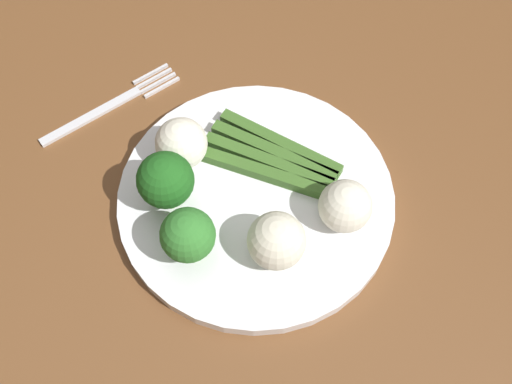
{
  "coord_description": "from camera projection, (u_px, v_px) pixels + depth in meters",
  "views": [
    {
      "loc": [
        0.21,
        -0.19,
        1.28
      ],
      "look_at": [
        0.01,
        0.01,
        0.77
      ],
      "focal_mm": 42.39,
      "sensor_mm": 36.0,
      "label": 1
    }
  ],
  "objects": [
    {
      "name": "dining_table",
      "position": [
        246.0,
        241.0,
        0.68
      ],
      "size": [
        1.33,
        1.08,
        0.75
      ],
      "color": "brown",
      "rests_on": "ground_plane"
    },
    {
      "name": "ground_plane",
      "position": [
        250.0,
        374.0,
        1.26
      ],
      "size": [
        6.0,
        6.0,
        0.02
      ],
      "primitive_type": "cube",
      "color": "#B7A88E"
    },
    {
      "name": "plate",
      "position": [
        256.0,
        198.0,
        0.6
      ],
      "size": [
        0.27,
        0.27,
        0.01
      ],
      "primitive_type": "cylinder",
      "color": "white",
      "rests_on": "dining_table"
    },
    {
      "name": "fork",
      "position": [
        112.0,
        105.0,
        0.66
      ],
      "size": [
        0.04,
        0.17,
        0.0
      ],
      "rotation": [
        0.0,
        0.0,
        1.44
      ],
      "color": "silver",
      "rests_on": "dining_table"
    },
    {
      "name": "broccoli_back_right",
      "position": [
        188.0,
        236.0,
        0.53
      ],
      "size": [
        0.05,
        0.05,
        0.06
      ],
      "color": "#609E3D",
      "rests_on": "plate"
    },
    {
      "name": "asparagus_bundle",
      "position": [
        272.0,
        158.0,
        0.6
      ],
      "size": [
        0.14,
        0.09,
        0.01
      ],
      "rotation": [
        0.0,
        0.0,
        3.5
      ],
      "color": "#3D6626",
      "rests_on": "plate"
    },
    {
      "name": "cauliflower_near_fork",
      "position": [
        181.0,
        143.0,
        0.59
      ],
      "size": [
        0.05,
        0.05,
        0.05
      ],
      "primitive_type": "sphere",
      "color": "white",
      "rests_on": "plate"
    },
    {
      "name": "cauliflower_outer_edge",
      "position": [
        345.0,
        206.0,
        0.55
      ],
      "size": [
        0.05,
        0.05,
        0.05
      ],
      "primitive_type": "sphere",
      "color": "white",
      "rests_on": "plate"
    },
    {
      "name": "broccoli_back",
      "position": [
        166.0,
        181.0,
        0.55
      ],
      "size": [
        0.05,
        0.05,
        0.07
      ],
      "color": "#4C7F2B",
      "rests_on": "plate"
    },
    {
      "name": "cauliflower_left",
      "position": [
        277.0,
        241.0,
        0.54
      ],
      "size": [
        0.05,
        0.05,
        0.05
      ],
      "primitive_type": "sphere",
      "color": "silver",
      "rests_on": "plate"
    }
  ]
}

